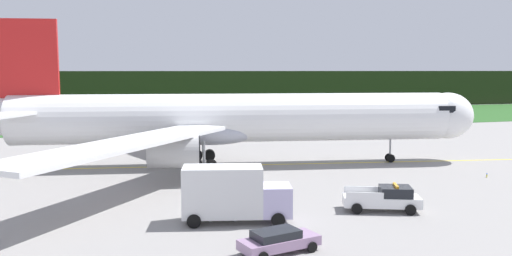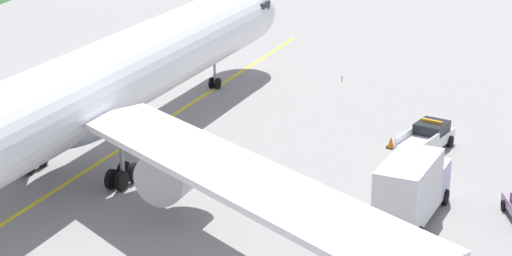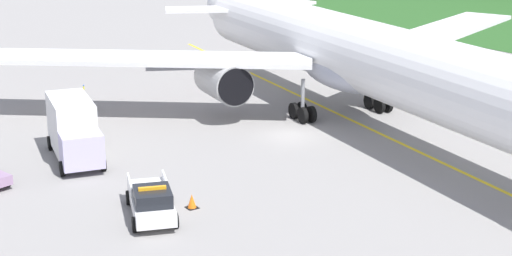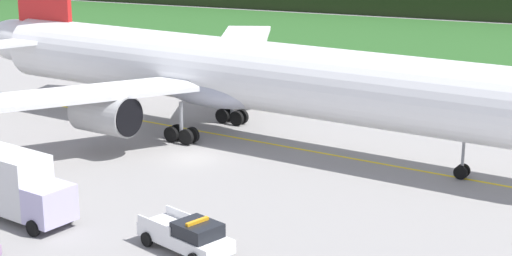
{
  "view_description": "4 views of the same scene",
  "coord_description": "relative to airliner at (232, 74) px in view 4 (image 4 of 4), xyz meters",
  "views": [
    {
      "loc": [
        -10.81,
        -46.29,
        9.99
      ],
      "look_at": [
        3.96,
        6.69,
        3.78
      ],
      "focal_mm": 35.99,
      "sensor_mm": 36.0,
      "label": 1
    },
    {
      "loc": [
        -49.08,
        -16.18,
        21.03
      ],
      "look_at": [
        1.98,
        -4.18,
        2.7
      ],
      "focal_mm": 63.37,
      "sensor_mm": 36.0,
      "label": 2
    },
    {
      "loc": [
        41.21,
        -30.72,
        15.74
      ],
      "look_at": [
        3.43,
        -5.08,
        2.19
      ],
      "focal_mm": 54.85,
      "sensor_mm": 36.0,
      "label": 3
    },
    {
      "loc": [
        26.08,
        -47.43,
        16.72
      ],
      "look_at": [
        6.53,
        -3.46,
        3.68
      ],
      "focal_mm": 56.62,
      "sensor_mm": 36.0,
      "label": 4
    }
  ],
  "objects": [
    {
      "name": "taxiway_centerline_main",
      "position": [
        0.89,
        -0.14,
        -4.89
      ],
      "size": [
        70.86,
        11.53,
        0.01
      ],
      "primitive_type": "cube",
      "rotation": [
        0.0,
        0.0,
        -0.16
      ],
      "color": "yellow",
      "rests_on": "ground"
    },
    {
      "name": "catering_truck",
      "position": [
        -3.88,
        -19.93,
        -2.94
      ],
      "size": [
        7.46,
        3.96,
        3.89
      ],
      "color": "#B9B0DA",
      "rests_on": "ground"
    },
    {
      "name": "ground",
      "position": [
        -0.45,
        -5.85,
        -4.89
      ],
      "size": [
        320.0,
        320.0,
        0.0
      ],
      "primitive_type": "plane",
      "color": "gray"
    },
    {
      "name": "apron_cone",
      "position": [
        7.24,
        -17.89,
        -4.52
      ],
      "size": [
        0.61,
        0.61,
        0.76
      ],
      "color": "black",
      "rests_on": "ground"
    },
    {
      "name": "grass_verge",
      "position": [
        -0.45,
        52.07,
        -4.87
      ],
      "size": [
        320.0,
        42.71,
        0.04
      ],
      "primitive_type": "cube",
      "color": "#275421",
      "rests_on": "ground"
    },
    {
      "name": "airliner",
      "position": [
        0.0,
        0.0,
        0.0
      ],
      "size": [
        54.2,
        49.87,
        15.02
      ],
      "color": "white",
      "rests_on": "ground"
    },
    {
      "name": "ops_pickup_truck",
      "position": [
        7.16,
        -20.2,
        -3.99
      ],
      "size": [
        5.74,
        3.74,
        1.94
      ],
      "color": "white",
      "rests_on": "ground"
    }
  ]
}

